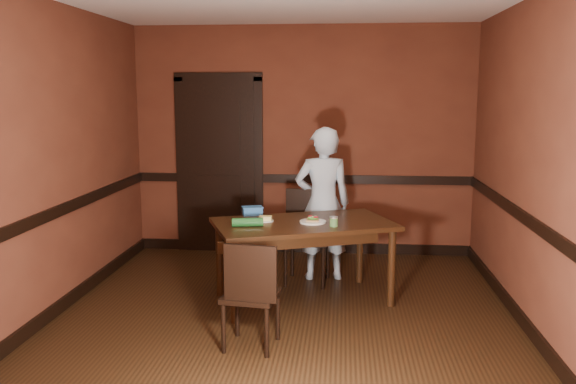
% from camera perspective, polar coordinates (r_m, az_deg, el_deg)
% --- Properties ---
extents(floor, '(4.00, 4.50, 0.01)m').
position_cam_1_polar(floor, '(5.34, -0.35, -11.81)').
color(floor, black).
rests_on(floor, ground).
extents(wall_back, '(4.00, 0.02, 2.70)m').
position_cam_1_polar(wall_back, '(7.24, 1.38, 4.79)').
color(wall_back, '#57291A').
rests_on(wall_back, ground).
extents(wall_front, '(4.00, 0.02, 2.70)m').
position_cam_1_polar(wall_front, '(2.81, -4.87, -2.57)').
color(wall_front, '#57291A').
rests_on(wall_front, ground).
extents(wall_left, '(0.02, 4.50, 2.70)m').
position_cam_1_polar(wall_left, '(5.57, -21.32, 2.77)').
color(wall_left, '#57291A').
rests_on(wall_left, ground).
extents(wall_right, '(0.02, 4.50, 2.70)m').
position_cam_1_polar(wall_right, '(5.21, 22.11, 2.30)').
color(wall_right, '#57291A').
rests_on(wall_right, ground).
extents(dado_back, '(4.00, 0.03, 0.10)m').
position_cam_1_polar(dado_back, '(7.28, 1.36, 1.24)').
color(dado_back, black).
rests_on(dado_back, ground).
extents(dado_left, '(0.03, 4.50, 0.10)m').
position_cam_1_polar(dado_left, '(5.63, -20.91, -1.78)').
color(dado_left, black).
rests_on(dado_left, ground).
extents(dado_right, '(0.03, 4.50, 0.10)m').
position_cam_1_polar(dado_right, '(5.28, 21.65, -2.55)').
color(dado_right, black).
rests_on(dado_right, ground).
extents(baseboard_back, '(4.00, 0.03, 0.12)m').
position_cam_1_polar(baseboard_back, '(7.44, 1.33, -5.17)').
color(baseboard_back, black).
rests_on(baseboard_back, ground).
extents(baseboard_left, '(0.03, 4.50, 0.12)m').
position_cam_1_polar(baseboard_left, '(5.84, -20.42, -9.89)').
color(baseboard_left, black).
rests_on(baseboard_left, ground).
extents(baseboard_right, '(0.03, 4.50, 0.12)m').
position_cam_1_polar(baseboard_right, '(5.50, 21.11, -11.14)').
color(baseboard_right, black).
rests_on(baseboard_right, ground).
extents(door, '(1.05, 0.07, 2.20)m').
position_cam_1_polar(door, '(7.37, -6.43, 2.79)').
color(door, black).
rests_on(door, ground).
extents(dining_table, '(1.82, 1.42, 0.75)m').
position_cam_1_polar(dining_table, '(5.68, 1.43, -6.52)').
color(dining_table, black).
rests_on(dining_table, floor).
extents(chair_far, '(0.48, 0.48, 0.94)m').
position_cam_1_polar(chair_far, '(6.18, 1.81, -4.30)').
color(chair_far, black).
rests_on(chair_far, floor).
extents(chair_near, '(0.44, 0.44, 0.84)m').
position_cam_1_polar(chair_near, '(4.68, -3.48, -9.45)').
color(chair_near, black).
rests_on(chair_near, floor).
extents(person, '(0.63, 0.47, 1.58)m').
position_cam_1_polar(person, '(6.27, 3.28, -1.10)').
color(person, silver).
rests_on(person, floor).
extents(sandwich_plate, '(0.24, 0.24, 0.06)m').
position_cam_1_polar(sandwich_plate, '(5.55, 2.33, -2.71)').
color(sandwich_plate, silver).
rests_on(sandwich_plate, dining_table).
extents(sauce_jar, '(0.08, 0.08, 0.09)m').
position_cam_1_polar(sauce_jar, '(5.40, 4.31, -2.77)').
color(sauce_jar, '#4D8442').
rests_on(sauce_jar, dining_table).
extents(cheese_saucer, '(0.15, 0.15, 0.05)m').
position_cam_1_polar(cheese_saucer, '(5.62, -2.13, -2.55)').
color(cheese_saucer, silver).
rests_on(cheese_saucer, dining_table).
extents(food_tub, '(0.23, 0.19, 0.08)m').
position_cam_1_polar(food_tub, '(5.90, -3.36, -1.76)').
color(food_tub, '#3679C9').
rests_on(food_tub, dining_table).
extents(wrapped_veg, '(0.29, 0.13, 0.08)m').
position_cam_1_polar(wrapped_veg, '(5.40, -3.81, -2.84)').
color(wrapped_veg, '#1A5420').
rests_on(wrapped_veg, dining_table).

